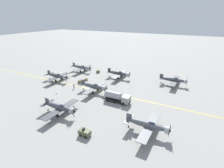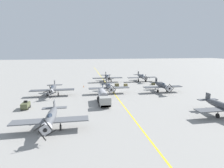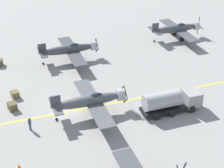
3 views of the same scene
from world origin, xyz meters
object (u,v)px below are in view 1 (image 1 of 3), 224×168
object	(u,v)px
supply_crate_outboard	(86,80)
airplane_near_center	(57,76)
supply_crate_by_tanker	(80,82)
fuel_tanker	(117,97)
ground_crew_walking	(74,86)
supply_crate_mid_lane	(98,72)
airplane_far_left	(174,80)
airplane_far_right	(148,125)
airplane_mid_left	(119,73)
airplane_near_left	(82,67)
tow_tractor	(85,132)
traffic_cone	(56,93)
airplane_mid_right	(60,107)
airplane_mid_center	(94,86)

from	to	relation	value
supply_crate_outboard	airplane_near_center	bearing A→B (deg)	-62.65
supply_crate_by_tanker	supply_crate_outboard	distance (m)	3.12
fuel_tanker	ground_crew_walking	bearing A→B (deg)	-96.40
airplane_near_center	supply_crate_mid_lane	world-z (taller)	airplane_near_center
airplane_near_center	ground_crew_walking	xyz separation A→B (m)	(3.20, 10.68, -1.04)
ground_crew_walking	supply_crate_outboard	world-z (taller)	ground_crew_walking
airplane_far_left	airplane_far_right	bearing A→B (deg)	-2.29
airplane_mid_left	supply_crate_mid_lane	world-z (taller)	airplane_mid_left
airplane_near_center	airplane_near_left	size ratio (longest dim) A/B	1.00
tow_tractor	supply_crate_outboard	xyz separation A→B (m)	(-27.71, -19.54, -0.31)
traffic_cone	fuel_tanker	bearing A→B (deg)	102.34
airplane_mid_right	tow_tractor	world-z (taller)	airplane_mid_right
ground_crew_walking	traffic_cone	world-z (taller)	ground_crew_walking
supply_crate_mid_lane	supply_crate_outboard	xyz separation A→B (m)	(10.97, 1.23, -0.05)
airplane_mid_right	airplane_near_left	world-z (taller)	airplane_mid_right
airplane_mid_left	fuel_tanker	bearing A→B (deg)	28.63
airplane_near_left	airplane_far_right	bearing A→B (deg)	64.99
airplane_mid_right	supply_crate_mid_lane	world-z (taller)	airplane_mid_right
traffic_cone	ground_crew_walking	bearing A→B (deg)	161.20
airplane_far_left	airplane_mid_center	distance (m)	29.34
airplane_mid_right	airplane_mid_center	distance (m)	16.11
airplane_mid_center	fuel_tanker	distance (m)	10.45
airplane_mid_left	airplane_near_left	size ratio (longest dim) A/B	1.00
airplane_far_right	traffic_cone	xyz separation A→B (m)	(-5.72, -32.66, -1.74)
airplane_mid_left	airplane_near_left	bearing A→B (deg)	-86.05
airplane_near_left	tow_tractor	world-z (taller)	airplane_near_left
supply_crate_by_tanker	airplane_far_right	bearing A→B (deg)	61.41
airplane_mid_center	airplane_near_left	distance (m)	24.13
airplane_far_left	fuel_tanker	bearing A→B (deg)	-32.08
airplane_near_left	supply_crate_by_tanker	size ratio (longest dim) A/B	9.83
airplane_near_left	ground_crew_walking	distance (m)	19.91
fuel_tanker	supply_crate_by_tanker	xyz separation A→B (m)	(-7.29, -19.53, -1.00)
airplane_far_left	traffic_cone	bearing A→B (deg)	-53.59
airplane_near_center	traffic_cone	xyz separation A→B (m)	(9.65, 8.49, -1.74)
airplane_mid_right	airplane_near_center	bearing A→B (deg)	-126.22
supply_crate_outboard	fuel_tanker	bearing A→B (deg)	61.23
airplane_near_left	traffic_cone	world-z (taller)	airplane_near_left
airplane_mid_left	airplane_far_right	size ratio (longest dim) A/B	1.00
airplane_far_right	supply_crate_mid_lane	size ratio (longest dim) A/B	9.54
airplane_near_center	airplane_near_left	xyz separation A→B (m)	(-14.21, 1.09, 0.00)
airplane_far_left	airplane_mid_left	xyz separation A→B (m)	(2.47, -21.15, 0.00)
airplane_mid_left	airplane_far_right	xyz separation A→B (m)	(29.45, 21.17, 0.00)
ground_crew_walking	supply_crate_mid_lane	distance (m)	19.40
airplane_far_left	airplane_near_center	xyz separation A→B (m)	(16.54, -41.13, -0.00)
tow_tractor	supply_crate_by_tanker	distance (m)	31.93
ground_crew_walking	supply_crate_outboard	distance (m)	8.36
airplane_far_left	ground_crew_walking	bearing A→B (deg)	-59.37
airplane_near_center	supply_crate_outboard	xyz separation A→B (m)	(-5.11, 9.87, -1.54)
airplane_near_left	fuel_tanker	bearing A→B (deg)	66.28
airplane_mid_left	fuel_tanker	distance (m)	21.18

